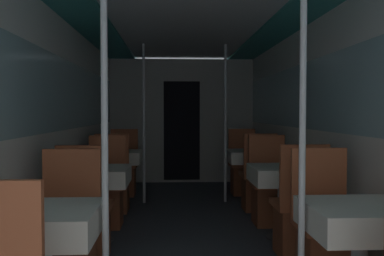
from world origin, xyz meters
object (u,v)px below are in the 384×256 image
Objects in this scene: dining_table_left_0 at (44,228)px; chair_left_near_1 at (86,224)px; chair_left_far_1 at (106,198)px; support_pole_right_2 at (225,124)px; chair_left_far_0 at (67,250)px; dining_table_right_0 at (360,224)px; chair_left_near_2 at (114,188)px; dining_table_right_2 at (250,158)px; dining_table_right_1 at (282,178)px; chair_right_far_2 at (243,174)px; support_pole_right_0 at (302,141)px; chair_left_far_2 at (123,175)px; support_pole_left_0 at (105,141)px; chair_right_far_1 at (270,197)px; dining_table_left_1 at (97,179)px; chair_right_near_2 at (258,187)px; chair_right_near_1 at (298,222)px; dining_table_left_2 at (119,159)px; chair_right_far_0 at (326,246)px; support_pole_left_2 at (144,124)px.

chair_left_near_1 is at bearing 90.00° from dining_table_left_0.
chair_left_far_1 is 0.45× the size of support_pole_right_2.
dining_table_right_0 is at bearing 163.48° from chair_left_far_0.
dining_table_right_2 is (1.82, 0.54, 0.30)m from chair_left_near_2.
chair_right_far_2 reaches higher than dining_table_right_1.
support_pole_right_0 is at bearing 159.89° from chair_left_far_0.
chair_left_far_2 is at bearing 128.60° from dining_table_right_1.
dining_table_left_0 is 1.00× the size of dining_table_right_1.
support_pole_left_0 reaches higher than chair_right_far_2.
chair_left_far_0 and chair_right_far_1 have the same top height.
chair_left_near_1 and chair_right_far_2 have the same top height.
chair_left_far_2 is at bearing 90.00° from chair_left_near_1.
chair_left_near_2 is 3.47m from dining_table_right_0.
dining_table_right_2 is (1.82, 1.74, 0.00)m from dining_table_left_1.
support_pole_right_2 is (-0.35, 3.47, 0.49)m from dining_table_right_0.
chair_left_far_2 is 4.42m from dining_table_right_0.
dining_table_left_1 is 2.51m from dining_table_right_0.
chair_right_near_1 is at bearing -90.00° from chair_right_near_2.
dining_table_right_1 is at bearing 90.00° from dining_table_right_0.
chair_right_near_2 is at bearing 90.00° from chair_right_near_1.
dining_table_left_0 is 4.42m from chair_right_far_2.
dining_table_left_1 is 1.92m from chair_right_near_1.
chair_left_near_1 and chair_left_far_2 have the same top height.
dining_table_right_0 is (1.82, -3.47, 0.00)m from dining_table_left_2.
support_pole_right_0 reaches higher than dining_table_left_2.
dining_table_left_0 is 0.72× the size of chair_left_near_2.
chair_left_near_1 is 1.00× the size of chair_right_far_0.
dining_table_left_0 is at bearing 180.00° from dining_table_right_0.
chair_left_far_1 is 1.74m from chair_left_far_2.
dining_table_left_0 is at bearing -146.60° from chair_right_near_1.
dining_table_left_1 and dining_table_right_2 have the same top height.
chair_left_far_0 is at bearing 122.63° from support_pole_left_0.
dining_table_left_2 is 3.80m from support_pole_right_0.
dining_table_right_0 is at bearing 90.00° from chair_right_far_2.
chair_left_far_1 is 1.38× the size of dining_table_right_0.
support_pole_left_0 reaches higher than chair_right_far_1.
chair_left_near_1 is 1.92m from dining_table_right_1.
chair_left_near_1 reaches higher than dining_table_left_2.
support_pole_left_2 is 3.65m from support_pole_right_0.
chair_right_far_1 reaches higher than dining_table_left_0.
chair_right_near_1 is 1.00× the size of chair_right_far_1.
chair_left_far_0 is 2.51m from chair_right_far_1.
dining_table_left_2 is at bearing -180.00° from support_pole_right_2.
support_pole_right_0 is (1.13, -3.47, 0.00)m from support_pole_left_2.
support_pole_right_0 is 3.05× the size of dining_table_right_1.
chair_left_near_2 is 1.00× the size of chair_right_far_0.
chair_left_far_2 is at bearing -62.39° from chair_right_far_0.
support_pole_right_2 is (1.13, 0.00, 0.00)m from support_pole_left_2.
dining_table_right_2 is (1.82, 2.94, 0.30)m from chair_left_far_0.
dining_table_right_1 is at bearing -43.71° from dining_table_left_2.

